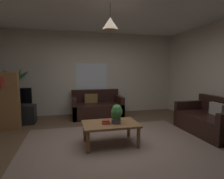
{
  "coord_description": "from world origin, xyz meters",
  "views": [
    {
      "loc": [
        -0.9,
        -3.35,
        1.46
      ],
      "look_at": [
        0.0,
        0.3,
        1.05
      ],
      "focal_mm": 29.31,
      "sensor_mm": 36.0,
      "label": 1
    }
  ],
  "objects_px": {
    "couch_right_side": "(210,121)",
    "book_on_table_0": "(106,123)",
    "bookshelf_corner": "(3,101)",
    "book_on_table_2": "(106,121)",
    "potted_palm_corner": "(17,95)",
    "tv_stand": "(18,115)",
    "pendant_lamp": "(110,24)",
    "couch_under_window": "(97,108)",
    "book_on_table_1": "(105,122)",
    "remote_on_table_0": "(116,121)",
    "coffee_table": "(110,126)",
    "potted_plant_on_table": "(117,113)",
    "tv": "(17,97)",
    "remote_on_table_1": "(113,122)"
  },
  "relations": [
    {
      "from": "couch_under_window",
      "to": "book_on_table_0",
      "type": "xyz_separation_m",
      "value": [
        -0.18,
        -2.22,
        0.17
      ]
    },
    {
      "from": "tv_stand",
      "to": "pendant_lamp",
      "type": "xyz_separation_m",
      "value": [
        2.11,
        -1.93,
        2.04
      ]
    },
    {
      "from": "couch_right_side",
      "to": "potted_plant_on_table",
      "type": "xyz_separation_m",
      "value": [
        -2.27,
        -0.12,
        0.36
      ]
    },
    {
      "from": "remote_on_table_1",
      "to": "tv_stand",
      "type": "xyz_separation_m",
      "value": [
        -2.17,
        1.9,
        -0.19
      ]
    },
    {
      "from": "remote_on_table_1",
      "to": "potted_palm_corner",
      "type": "xyz_separation_m",
      "value": [
        -2.27,
        2.34,
        0.29
      ]
    },
    {
      "from": "tv",
      "to": "pendant_lamp",
      "type": "height_order",
      "value": "pendant_lamp"
    },
    {
      "from": "book_on_table_1",
      "to": "pendant_lamp",
      "type": "distance_m",
      "value": 1.83
    },
    {
      "from": "couch_under_window",
      "to": "book_on_table_1",
      "type": "relative_size",
      "value": 13.83
    },
    {
      "from": "couch_under_window",
      "to": "remote_on_table_1",
      "type": "distance_m",
      "value": 2.16
    },
    {
      "from": "couch_right_side",
      "to": "book_on_table_1",
      "type": "height_order",
      "value": "couch_right_side"
    },
    {
      "from": "couch_right_side",
      "to": "coffee_table",
      "type": "xyz_separation_m",
      "value": [
        -2.38,
        -0.08,
        0.09
      ]
    },
    {
      "from": "couch_under_window",
      "to": "coffee_table",
      "type": "relative_size",
      "value": 1.44
    },
    {
      "from": "couch_under_window",
      "to": "bookshelf_corner",
      "type": "relative_size",
      "value": 1.09
    },
    {
      "from": "couch_under_window",
      "to": "book_on_table_2",
      "type": "bearing_deg",
      "value": -94.77
    },
    {
      "from": "book_on_table_1",
      "to": "book_on_table_2",
      "type": "relative_size",
      "value": 0.83
    },
    {
      "from": "tv_stand",
      "to": "bookshelf_corner",
      "type": "bearing_deg",
      "value": -111.15
    },
    {
      "from": "coffee_table",
      "to": "potted_plant_on_table",
      "type": "bearing_deg",
      "value": -16.82
    },
    {
      "from": "tv",
      "to": "bookshelf_corner",
      "type": "xyz_separation_m",
      "value": [
        -0.19,
        -0.46,
        -0.02
      ]
    },
    {
      "from": "coffee_table",
      "to": "pendant_lamp",
      "type": "xyz_separation_m",
      "value": [
        0.0,
        0.0,
        1.93
      ]
    },
    {
      "from": "coffee_table",
      "to": "potted_palm_corner",
      "type": "bearing_deg",
      "value": 132.88
    },
    {
      "from": "couch_right_side",
      "to": "tv",
      "type": "distance_m",
      "value": 4.87
    },
    {
      "from": "tv_stand",
      "to": "bookshelf_corner",
      "type": "relative_size",
      "value": 0.64
    },
    {
      "from": "bookshelf_corner",
      "to": "book_on_table_2",
      "type": "bearing_deg",
      "value": -33.96
    },
    {
      "from": "coffee_table",
      "to": "tv_stand",
      "type": "xyz_separation_m",
      "value": [
        -2.11,
        1.93,
        -0.12
      ]
    },
    {
      "from": "remote_on_table_0",
      "to": "coffee_table",
      "type": "bearing_deg",
      "value": -22.97
    },
    {
      "from": "couch_right_side",
      "to": "remote_on_table_0",
      "type": "bearing_deg",
      "value": -89.61
    },
    {
      "from": "book_on_table_1",
      "to": "remote_on_table_0",
      "type": "distance_m",
      "value": 0.25
    },
    {
      "from": "remote_on_table_0",
      "to": "book_on_table_1",
      "type": "bearing_deg",
      "value": -31.85
    },
    {
      "from": "potted_plant_on_table",
      "to": "tv",
      "type": "height_order",
      "value": "tv"
    },
    {
      "from": "book_on_table_0",
      "to": "remote_on_table_1",
      "type": "distance_m",
      "value": 0.17
    },
    {
      "from": "couch_under_window",
      "to": "bookshelf_corner",
      "type": "bearing_deg",
      "value": -162.75
    },
    {
      "from": "remote_on_table_1",
      "to": "book_on_table_1",
      "type": "bearing_deg",
      "value": 35.86
    },
    {
      "from": "coffee_table",
      "to": "tv_stand",
      "type": "distance_m",
      "value": 2.86
    },
    {
      "from": "coffee_table",
      "to": "remote_on_table_1",
      "type": "relative_size",
      "value": 6.63
    },
    {
      "from": "book_on_table_0",
      "to": "pendant_lamp",
      "type": "height_order",
      "value": "pendant_lamp"
    },
    {
      "from": "coffee_table",
      "to": "book_on_table_0",
      "type": "xyz_separation_m",
      "value": [
        -0.09,
        -0.03,
        0.08
      ]
    },
    {
      "from": "couch_right_side",
      "to": "book_on_table_0",
      "type": "relative_size",
      "value": 9.66
    },
    {
      "from": "remote_on_table_0",
      "to": "potted_plant_on_table",
      "type": "distance_m",
      "value": 0.22
    },
    {
      "from": "book_on_table_0",
      "to": "potted_palm_corner",
      "type": "relative_size",
      "value": 0.1
    },
    {
      "from": "book_on_table_0",
      "to": "potted_palm_corner",
      "type": "height_order",
      "value": "potted_palm_corner"
    },
    {
      "from": "couch_under_window",
      "to": "couch_right_side",
      "type": "height_order",
      "value": "same"
    },
    {
      "from": "book_on_table_1",
      "to": "tv_stand",
      "type": "bearing_deg",
      "value": 135.7
    },
    {
      "from": "book_on_table_0",
      "to": "bookshelf_corner",
      "type": "xyz_separation_m",
      "value": [
        -2.2,
        1.48,
        0.28
      ]
    },
    {
      "from": "potted_plant_on_table",
      "to": "bookshelf_corner",
      "type": "relative_size",
      "value": 0.26
    },
    {
      "from": "couch_under_window",
      "to": "book_on_table_2",
      "type": "height_order",
      "value": "couch_under_window"
    },
    {
      "from": "book_on_table_1",
      "to": "potted_palm_corner",
      "type": "xyz_separation_m",
      "value": [
        -2.09,
        2.39,
        0.27
      ]
    },
    {
      "from": "tv_stand",
      "to": "potted_palm_corner",
      "type": "relative_size",
      "value": 0.58
    },
    {
      "from": "remote_on_table_1",
      "to": "tv",
      "type": "height_order",
      "value": "tv"
    },
    {
      "from": "couch_under_window",
      "to": "remote_on_table_0",
      "type": "bearing_deg",
      "value": -89.11
    },
    {
      "from": "book_on_table_1",
      "to": "book_on_table_2",
      "type": "distance_m",
      "value": 0.03
    }
  ]
}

